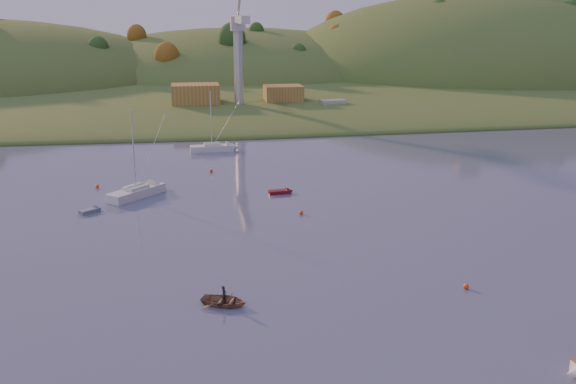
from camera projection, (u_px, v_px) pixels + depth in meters
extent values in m
cube|color=#385421|center=(209.00, 73.00, 254.13)|extent=(620.00, 220.00, 1.50)
ellipsoid|color=#385421|center=(219.00, 93.00, 192.41)|extent=(640.00, 150.00, 7.00)
ellipsoid|color=#385421|center=(239.00, 78.00, 236.72)|extent=(140.00, 120.00, 36.00)
ellipsoid|color=#385421|center=(473.00, 78.00, 235.91)|extent=(150.00, 130.00, 60.00)
cube|color=slate|center=(251.00, 109.00, 152.05)|extent=(42.00, 16.00, 2.40)
cube|color=olive|center=(195.00, 94.00, 149.97)|extent=(11.00, 8.00, 4.80)
cube|color=olive|center=(283.00, 94.00, 154.34)|extent=(9.00, 7.00, 4.00)
cylinder|color=#B7B7BC|center=(239.00, 66.00, 146.91)|extent=(2.20, 2.20, 18.00)
cube|color=#B7B7BC|center=(238.00, 24.00, 144.33)|extent=(3.20, 3.20, 3.20)
cube|color=#B7B7BC|center=(241.00, 19.00, 135.52)|extent=(1.80, 18.00, 1.60)
cube|color=#B7B7BC|center=(236.00, 19.00, 148.81)|extent=(1.80, 10.00, 1.60)
cube|color=silver|center=(136.00, 193.00, 84.02)|extent=(7.53, 7.72, 1.14)
cube|color=silver|center=(136.00, 188.00, 83.86)|extent=(3.50, 3.54, 0.73)
cylinder|color=silver|center=(133.00, 150.00, 82.46)|extent=(0.18, 0.18, 10.37)
cylinder|color=silver|center=(136.00, 186.00, 83.79)|extent=(2.38, 2.48, 0.12)
cylinder|color=silver|center=(136.00, 186.00, 83.76)|extent=(2.27, 2.35, 0.36)
cube|color=silver|center=(212.00, 148.00, 111.74)|extent=(7.63, 2.66, 1.03)
cube|color=silver|center=(212.00, 145.00, 111.59)|extent=(2.91, 1.84, 0.66)
cylinder|color=silver|center=(211.00, 119.00, 110.33)|extent=(0.18, 0.18, 9.40)
cylinder|color=silver|center=(212.00, 144.00, 111.52)|extent=(3.01, 0.28, 0.12)
cylinder|color=silver|center=(212.00, 143.00, 111.49)|extent=(2.65, 0.50, 0.36)
imported|color=#846549|center=(224.00, 301.00, 53.02)|extent=(4.67, 4.13, 0.80)
imported|color=black|center=(224.00, 297.00, 52.93)|extent=(0.55, 0.64, 1.47)
cube|color=#5A0C10|center=(279.00, 192.00, 85.67)|extent=(2.99, 1.44, 0.48)
cone|color=#5A0C10|center=(290.00, 191.00, 86.04)|extent=(1.12, 1.25, 1.15)
cube|color=slate|center=(90.00, 211.00, 77.61)|extent=(2.59, 2.35, 0.44)
cone|color=slate|center=(98.00, 209.00, 78.48)|extent=(1.34, 1.37, 1.08)
cube|color=slate|center=(333.00, 111.00, 151.32)|extent=(14.14, 6.57, 1.75)
cube|color=#B7B7BC|center=(333.00, 105.00, 150.93)|extent=(6.17, 3.64, 2.34)
sphere|color=#FF400D|center=(466.00, 286.00, 56.20)|extent=(0.50, 0.50, 0.50)
sphere|color=#FF400D|center=(301.00, 212.00, 76.90)|extent=(0.50, 0.50, 0.50)
sphere|color=#FF400D|center=(97.00, 186.00, 88.45)|extent=(0.50, 0.50, 0.50)
sphere|color=#FF400D|center=(211.00, 171.00, 97.09)|extent=(0.50, 0.50, 0.50)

